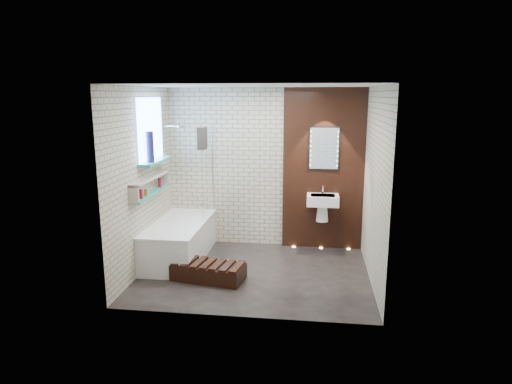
# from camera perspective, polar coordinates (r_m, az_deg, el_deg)

# --- Properties ---
(ground) EXTENTS (3.20, 3.20, 0.00)m
(ground) POSITION_cam_1_polar(r_m,az_deg,el_deg) (6.53, -0.17, -10.19)
(ground) COLOR black
(ground) RESTS_ON ground
(room_shell) EXTENTS (3.24, 3.20, 2.60)m
(room_shell) POSITION_cam_1_polar(r_m,az_deg,el_deg) (6.16, -0.18, 1.07)
(room_shell) COLOR #B9AD93
(room_shell) RESTS_ON ground
(walnut_panel) EXTENTS (1.30, 0.06, 2.60)m
(walnut_panel) POSITION_cam_1_polar(r_m,az_deg,el_deg) (7.36, 8.50, 2.77)
(walnut_panel) COLOR black
(walnut_panel) RESTS_ON ground
(clerestory_window) EXTENTS (0.18, 1.00, 0.94)m
(clerestory_window) POSITION_cam_1_polar(r_m,az_deg,el_deg) (6.79, -13.13, 6.92)
(clerestory_window) COLOR #7FADE0
(clerestory_window) RESTS_ON room_shell
(display_niche) EXTENTS (0.14, 1.30, 0.26)m
(display_niche) POSITION_cam_1_polar(r_m,az_deg,el_deg) (6.69, -13.12, 0.77)
(display_niche) COLOR teal
(display_niche) RESTS_ON room_shell
(bathtub) EXTENTS (0.79, 1.74, 0.70)m
(bathtub) POSITION_cam_1_polar(r_m,az_deg,el_deg) (7.10, -9.60, -6.01)
(bathtub) COLOR white
(bathtub) RESTS_ON ground
(bath_screen) EXTENTS (0.01, 0.78, 1.40)m
(bath_screen) POSITION_cam_1_polar(r_m,az_deg,el_deg) (7.18, -6.15, 2.44)
(bath_screen) COLOR white
(bath_screen) RESTS_ON bathtub
(towel) EXTENTS (0.10, 0.25, 0.33)m
(towel) POSITION_cam_1_polar(r_m,az_deg,el_deg) (6.84, -6.80, 6.76)
(towel) COLOR black
(towel) RESTS_ON bath_screen
(shower_head) EXTENTS (0.18, 0.18, 0.02)m
(shower_head) POSITION_cam_1_polar(r_m,az_deg,el_deg) (7.26, -9.50, 8.18)
(shower_head) COLOR silver
(shower_head) RESTS_ON room_shell
(washbasin) EXTENTS (0.50, 0.36, 0.58)m
(washbasin) POSITION_cam_1_polar(r_m,az_deg,el_deg) (7.27, 8.40, -1.46)
(washbasin) COLOR white
(washbasin) RESTS_ON walnut_panel
(led_mirror) EXTENTS (0.50, 0.02, 0.70)m
(led_mirror) POSITION_cam_1_polar(r_m,az_deg,el_deg) (7.27, 8.59, 5.45)
(led_mirror) COLOR black
(led_mirror) RESTS_ON walnut_panel
(walnut_step) EXTENTS (1.04, 0.60, 0.22)m
(walnut_step) POSITION_cam_1_polar(r_m,az_deg,el_deg) (6.32, -6.02, -9.99)
(walnut_step) COLOR black
(walnut_step) RESTS_ON ground
(niche_bottles) EXTENTS (0.06, 0.83, 0.15)m
(niche_bottles) POSITION_cam_1_polar(r_m,az_deg,el_deg) (6.69, -13.11, 0.47)
(niche_bottles) COLOR #9F5118
(niche_bottles) RESTS_ON display_niche
(sill_vases) EXTENTS (0.10, 0.10, 0.44)m
(sill_vases) POSITION_cam_1_polar(r_m,az_deg,el_deg) (6.56, -13.21, 5.57)
(sill_vases) COLOR #16153B
(sill_vases) RESTS_ON clerestory_window
(floor_uplights) EXTENTS (0.96, 0.06, 0.01)m
(floor_uplights) POSITION_cam_1_polar(r_m,az_deg,el_deg) (7.61, 8.20, -6.98)
(floor_uplights) COLOR #FFD899
(floor_uplights) RESTS_ON ground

